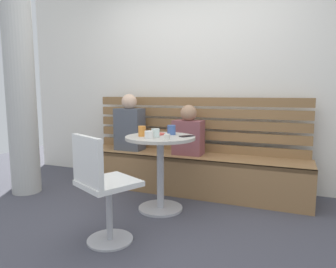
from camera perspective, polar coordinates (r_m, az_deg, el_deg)
ground at (r=2.66m, az=-4.97°, el=-18.13°), size 8.00×8.00×0.00m
back_wall at (r=3.93m, az=6.07°, el=11.94°), size 5.20×0.10×2.90m
concrete_pillar at (r=3.85m, az=-26.08°, el=10.56°), size 0.32×0.32×2.80m
booth_bench at (r=3.62m, az=3.80°, el=-7.28°), size 2.70×0.52×0.44m
booth_backrest at (r=3.75m, az=5.06°, el=1.86°), size 2.65×0.04×0.66m
cafe_table at (r=2.99m, az=-1.44°, el=-4.63°), size 0.68×0.68×0.74m
white_chair at (r=2.38m, az=-12.41°, el=-9.37°), size 0.53×0.53×0.85m
person_adult at (r=3.86m, az=-7.21°, el=1.65°), size 0.34×0.22×0.70m
person_child_left at (r=3.55m, az=3.84°, el=0.20°), size 0.34×0.22×0.58m
cup_espresso_small at (r=2.70m, az=-0.19°, el=-0.57°), size 0.06×0.06×0.05m
cup_tumbler_orange at (r=2.95m, az=-4.89°, el=0.54°), size 0.07×0.07×0.10m
cup_glass_short at (r=2.89m, az=-2.37°, el=0.22°), size 0.08×0.08×0.08m
cup_mug_blue at (r=3.06m, az=0.64°, el=0.77°), size 0.08×0.08×0.09m
cup_ceramic_white at (r=2.80m, az=-3.60°, el=-0.13°), size 0.08×0.08×0.07m
plate_small at (r=3.07m, az=-2.15°, el=0.02°), size 0.17×0.17×0.01m
phone_on_table at (r=2.93m, az=3.51°, el=-0.39°), size 0.14×0.15×0.01m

